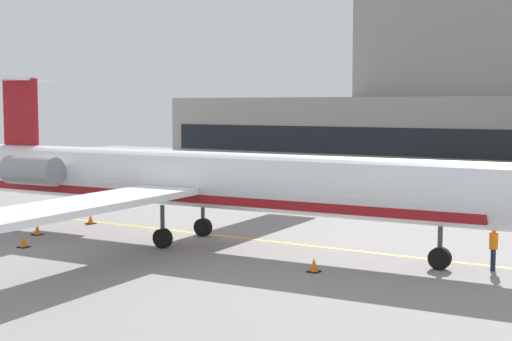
# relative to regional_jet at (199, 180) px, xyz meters

# --- Properties ---
(ground) EXTENTS (120.00, 120.00, 0.11)m
(ground) POSITION_rel_regional_jet_xyz_m (-0.97, 0.77, -3.08)
(ground) COLOR gray
(terminal_building) EXTENTS (68.92, 14.13, 18.88)m
(terminal_building) POSITION_rel_regional_jet_xyz_m (1.92, 48.18, 3.79)
(terminal_building) COLOR gray
(terminal_building) RESTS_ON ground
(regional_jet) EXTENTS (34.06, 26.61, 8.08)m
(regional_jet) POSITION_rel_regional_jet_xyz_m (0.00, 0.00, 0.00)
(regional_jet) COLOR white
(regional_jet) RESTS_ON ground
(pushback_tractor) EXTENTS (3.97, 2.91, 2.01)m
(pushback_tractor) POSITION_rel_regional_jet_xyz_m (-3.62, 21.84, -2.10)
(pushback_tractor) COLOR #E5B20C
(pushback_tractor) RESTS_ON ground
(marshaller) EXTENTS (0.34, 0.83, 1.96)m
(marshaller) POSITION_rel_regional_jet_xyz_m (13.30, 1.46, -2.03)
(marshaller) COLOR #191E33
(marshaller) RESTS_ON ground
(safety_cone_alpha) EXTENTS (0.47, 0.47, 0.55)m
(safety_cone_alpha) POSITION_rel_regional_jet_xyz_m (-8.39, -2.41, -2.78)
(safety_cone_alpha) COLOR orange
(safety_cone_alpha) RESTS_ON ground
(safety_cone_bravo) EXTENTS (0.47, 0.47, 0.55)m
(safety_cone_bravo) POSITION_rel_regional_jet_xyz_m (7.33, -2.49, -2.78)
(safety_cone_bravo) COLOR orange
(safety_cone_bravo) RESTS_ON ground
(safety_cone_charlie) EXTENTS (0.47, 0.47, 0.55)m
(safety_cone_charlie) POSITION_rel_regional_jet_xyz_m (-8.54, 1.55, -2.78)
(safety_cone_charlie) COLOR orange
(safety_cone_charlie) RESTS_ON ground
(safety_cone_delta) EXTENTS (0.47, 0.47, 0.55)m
(safety_cone_delta) POSITION_rel_regional_jet_xyz_m (-6.41, -5.02, -2.78)
(safety_cone_delta) COLOR orange
(safety_cone_delta) RESTS_ON ground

